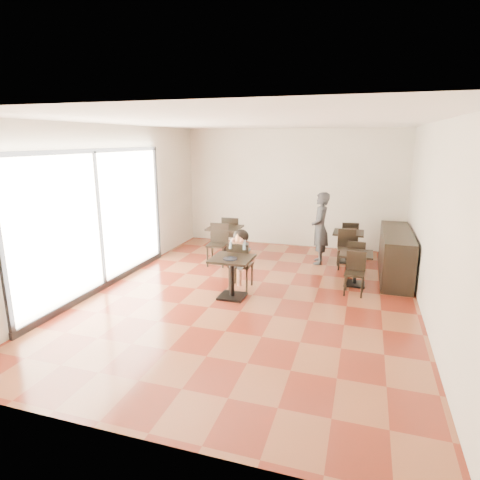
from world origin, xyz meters
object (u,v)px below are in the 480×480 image
at_px(chair_back_a, 349,239).
at_px(child, 241,259).
at_px(child_table, 232,278).
at_px(chair_left_b, 217,245).
at_px(chair_mid_b, 355,274).
at_px(chair_left_a, 232,235).
at_px(adult_patron, 320,228).
at_px(chair_back_b, 347,250).
at_px(cafe_table_mid, 355,269).
at_px(chair_mid_a, 356,258).
at_px(child_chair, 241,265).
at_px(cafe_table_left, 225,243).
at_px(cafe_table_back, 348,247).

bearing_deg(chair_back_a, child, 49.25).
bearing_deg(child_table, chair_left_b, 118.31).
relative_size(chair_mid_b, chair_left_a, 0.84).
bearing_deg(adult_patron, chair_back_b, 61.27).
distance_m(chair_mid_b, chair_left_a, 3.77).
height_order(cafe_table_mid, chair_mid_a, chair_mid_a).
bearing_deg(child_chair, chair_mid_b, -172.25).
bearing_deg(chair_mid_a, chair_back_a, -78.80).
relative_size(child_table, cafe_table_left, 0.96).
distance_m(child, chair_left_a, 2.55).
height_order(child_table, child_chair, child_chair).
distance_m(chair_mid_b, chair_back_a, 2.72).
bearing_deg(cafe_table_mid, chair_mid_b, -90.00).
xyz_separation_m(cafe_table_left, chair_mid_b, (3.16, -1.51, 0.00)).
relative_size(adult_patron, chair_back_b, 1.90).
relative_size(adult_patron, cafe_table_mid, 2.51).
height_order(child_table, chair_back_b, chair_back_b).
bearing_deg(cafe_table_back, adult_patron, -155.22).
height_order(child_table, cafe_table_back, child_table).
height_order(chair_mid_a, chair_mid_b, same).
bearing_deg(child_chair, child_table, 90.00).
xyz_separation_m(child, chair_back_b, (1.96, 1.90, -0.14)).
relative_size(cafe_table_left, chair_mid_b, 0.99).
bearing_deg(adult_patron, cafe_table_left, -89.09).
bearing_deg(cafe_table_mid, adult_patron, 123.97).
height_order(cafe_table_left, chair_back_a, chair_back_a).
bearing_deg(child_chair, cafe_table_left, -61.69).
xyz_separation_m(adult_patron, chair_left_b, (-2.28, -0.89, -0.37)).
distance_m(child_chair, child, 0.12).
distance_m(adult_patron, chair_left_a, 2.32).
xyz_separation_m(adult_patron, chair_left_a, (-2.28, 0.21, -0.37)).
xyz_separation_m(child_table, chair_mid_b, (2.19, 0.85, 0.02)).
distance_m(child_chair, chair_left_a, 2.55).
relative_size(cafe_table_back, chair_mid_b, 0.91).
xyz_separation_m(cafe_table_left, cafe_table_back, (2.93, 0.64, -0.03)).
bearing_deg(adult_patron, chair_mid_a, 41.63).
bearing_deg(child_chair, cafe_table_back, -128.54).
bearing_deg(chair_left_a, cafe_table_mid, 150.41).
bearing_deg(chair_mid_b, child_table, -155.77).
bearing_deg(child_table, chair_mid_b, 21.19).
bearing_deg(child_chair, chair_left_a, -67.56).
xyz_separation_m(cafe_table_back, chair_left_b, (-2.93, -1.19, 0.12)).
bearing_deg(cafe_table_left, chair_back_a, 22.19).
height_order(chair_mid_a, chair_back_b, chair_back_b).
xyz_separation_m(child_table, cafe_table_mid, (2.19, 1.40, -0.05)).
height_order(child_chair, chair_left_a, chair_left_a).
relative_size(child, cafe_table_back, 1.59).
bearing_deg(cafe_table_mid, chair_back_a, 96.10).
bearing_deg(chair_left_a, child_chair, 108.42).
bearing_deg(cafe_table_left, chair_left_b, -90.00).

